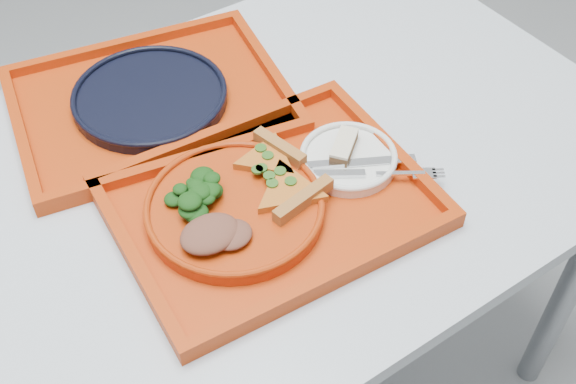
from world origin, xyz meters
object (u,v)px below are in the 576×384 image
object	(u,v)px
tray_main	(270,205)
navy_plate	(150,98)
dessert_bar	(344,146)
tray_far	(151,104)
dinner_plate	(235,209)

from	to	relation	value
tray_main	navy_plate	size ratio (longest dim) A/B	1.73
dessert_bar	tray_main	bearing A→B (deg)	147.73
tray_far	dessert_bar	bearing A→B (deg)	-46.09
dinner_plate	tray_main	bearing A→B (deg)	-10.30
tray_main	dinner_plate	distance (m)	0.06
dinner_plate	tray_far	bearing A→B (deg)	87.58
tray_far	dessert_bar	world-z (taller)	dessert_bar
dinner_plate	dessert_bar	bearing A→B (deg)	1.38
navy_plate	dinner_plate	bearing A→B (deg)	-92.42
dinner_plate	navy_plate	world-z (taller)	dinner_plate
navy_plate	dessert_bar	world-z (taller)	dessert_bar
tray_far	navy_plate	world-z (taller)	navy_plate
tray_main	dinner_plate	bearing A→B (deg)	173.55
navy_plate	dessert_bar	xyz separation A→B (m)	(0.19, -0.29, 0.02)
dinner_plate	dessert_bar	distance (m)	0.20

